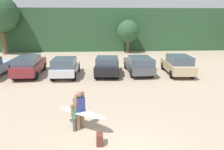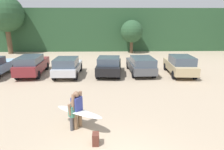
# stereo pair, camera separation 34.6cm
# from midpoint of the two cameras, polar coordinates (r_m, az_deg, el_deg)

# --- Properties ---
(hillside_ridge) EXTENTS (108.00, 12.00, 5.91)m
(hillside_ridge) POSITION_cam_midpoint_polar(r_m,az_deg,el_deg) (33.82, -2.59, 13.37)
(hillside_ridge) COLOR #284C2D
(hillside_ridge) RESTS_ON ground_plane
(tree_far_right) EXTENTS (4.54, 4.54, 7.37)m
(tree_far_right) POSITION_cam_midpoint_polar(r_m,az_deg,el_deg) (29.22, -30.08, 15.07)
(tree_far_right) COLOR brown
(tree_far_right) RESTS_ON ground_plane
(tree_ridge_back) EXTENTS (2.92, 2.92, 4.35)m
(tree_ridge_back) POSITION_cam_midpoint_polar(r_m,az_deg,el_deg) (26.60, 4.29, 12.47)
(tree_ridge_back) COLOR brown
(tree_ridge_back) RESTS_ON ground_plane
(parked_car_maroon) EXTENTS (1.96, 4.53, 1.61)m
(parked_car_maroon) POSITION_cam_midpoint_polar(r_m,az_deg,el_deg) (17.32, -23.45, 2.65)
(parked_car_maroon) COLOR maroon
(parked_car_maroon) RESTS_ON ground_plane
(parked_car_silver) EXTENTS (1.88, 3.94, 1.54)m
(parked_car_silver) POSITION_cam_midpoint_polar(r_m,az_deg,el_deg) (16.06, -13.97, 2.39)
(parked_car_silver) COLOR silver
(parked_car_silver) RESTS_ON ground_plane
(parked_car_black) EXTENTS (2.17, 4.11, 1.53)m
(parked_car_black) POSITION_cam_midpoint_polar(r_m,az_deg,el_deg) (16.12, -1.99, 2.78)
(parked_car_black) COLOR black
(parked_car_black) RESTS_ON ground_plane
(parked_car_dark_gray) EXTENTS (1.98, 4.58, 1.49)m
(parked_car_dark_gray) POSITION_cam_midpoint_polar(r_m,az_deg,el_deg) (16.61, 7.22, 3.09)
(parked_car_dark_gray) COLOR #4C4F54
(parked_car_dark_gray) RESTS_ON ground_plane
(parked_car_tan) EXTENTS (2.02, 4.26, 1.61)m
(parked_car_tan) POSITION_cam_midpoint_polar(r_m,az_deg,el_deg) (17.08, 17.96, 2.96)
(parked_car_tan) COLOR tan
(parked_car_tan) RESTS_ON ground_plane
(person_adult) EXTENTS (0.48, 0.61, 1.63)m
(person_adult) POSITION_cam_midpoint_polar(r_m,az_deg,el_deg) (8.31, -10.61, -9.40)
(person_adult) COLOR #8C6B4C
(person_adult) RESTS_ON ground_plane
(person_child) EXTENTS (0.38, 0.49, 1.26)m
(person_child) POSITION_cam_midpoint_polar(r_m,az_deg,el_deg) (8.31, -11.70, -11.09)
(person_child) COLOR #4C4C51
(person_child) RESTS_ON ground_plane
(surfboard_white) EXTENTS (2.26, 1.74, 0.16)m
(surfboard_white) POSITION_cam_midpoint_polar(r_m,az_deg,el_deg) (8.28, -10.04, -10.61)
(surfboard_white) COLOR white
(backpack_dropped) EXTENTS (0.24, 0.34, 0.45)m
(backpack_dropped) POSITION_cam_midpoint_polar(r_m,az_deg,el_deg) (7.54, -4.95, -18.09)
(backpack_dropped) COLOR #592D23
(backpack_dropped) RESTS_ON ground_plane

